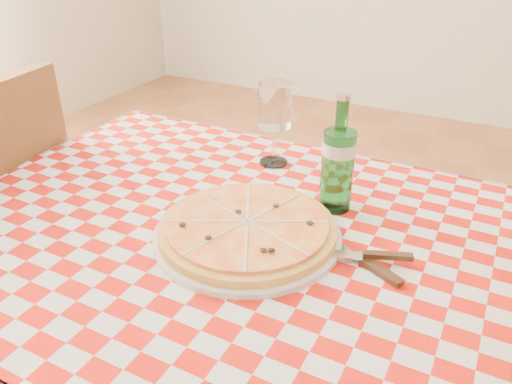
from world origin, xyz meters
TOP-DOWN VIEW (x-y plane):
  - dining_table at (0.00, 0.00)m, footprint 1.20×0.80m
  - tablecloth at (0.00, 0.00)m, footprint 1.30×0.90m
  - pizza_plate at (-0.00, -0.01)m, footprint 0.44×0.44m
  - water_bottle at (0.10, 0.17)m, footprint 0.08×0.08m
  - wine_glass at (-0.10, 0.31)m, footprint 0.10×0.10m
  - cutlery at (0.21, 0.02)m, footprint 0.22×0.19m

SIDE VIEW (x-z plane):
  - dining_table at x=0.00m, z-range 0.28..1.03m
  - tablecloth at x=0.00m, z-range 0.75..0.76m
  - cutlery at x=0.21m, z-range 0.76..0.78m
  - pizza_plate at x=0.00m, z-range 0.76..0.80m
  - wine_glass at x=-0.10m, z-range 0.76..0.96m
  - water_bottle at x=0.10m, z-range 0.76..1.00m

